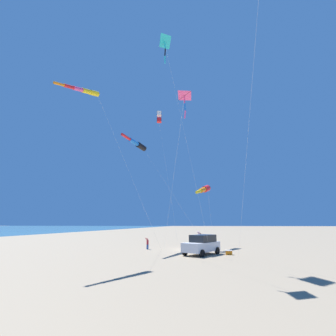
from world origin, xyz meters
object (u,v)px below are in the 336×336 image
Objects in this scene: person_adult_flyer at (200,238)px; person_child_green_jacket at (148,243)px; kite_windsock_small_distant at (137,144)px; kite_box_orange_high_right at (159,117)px; cooler_box at (229,252)px; kite_delta_rainbow_low_near at (164,42)px; kite_windsock_long_streamer_left at (84,91)px; parked_car at (202,244)px; kite_delta_blue_topmost at (184,97)px; kite_windsock_teal_far_right at (204,189)px.

person_child_green_jacket is (-5.97, -6.11, -0.30)m from person_adult_flyer.
kite_windsock_small_distant is 7.44m from kite_box_orange_high_right.
person_adult_flyer is at bearing 41.58° from kite_windsock_small_distant.
kite_delta_rainbow_low_near reaches higher than cooler_box.
kite_delta_rainbow_low_near reaches higher than kite_windsock_long_streamer_left.
kite_windsock_long_streamer_left reaches higher than cooler_box.
kite_box_orange_high_right reaches higher than kite_windsock_small_distant.
parked_car is at bearing -53.50° from kite_box_orange_high_right.
kite_delta_rainbow_low_near reaches higher than person_child_green_jacket.
parked_car is 10.21m from person_adult_flyer.
kite_windsock_long_streamer_left is 10.79m from kite_delta_blue_topmost.
kite_windsock_teal_far_right is (8.23, 4.18, -5.43)m from kite_windsock_small_distant.
cooler_box is at bearing 26.40° from kite_windsock_long_streamer_left.
kite_windsock_long_streamer_left is 15.14m from kite_box_orange_high_right.
kite_windsock_long_streamer_left reaches higher than kite_delta_blue_topmost.
parked_car reaches higher than cooler_box.
kite_delta_blue_topmost is at bearing -90.59° from person_adult_flyer.
cooler_box is at bearing 8.21° from parked_car.
kite_windsock_long_streamer_left is at bearing -162.81° from kite_delta_rainbow_low_near.
person_adult_flyer is 0.10× the size of kite_box_orange_high_right.
person_adult_flyer is (-0.47, 10.20, 0.06)m from parked_car.
kite_windsock_small_distant is 12.11m from kite_delta_rainbow_low_near.
kite_windsock_teal_far_right is at bearing 86.68° from kite_delta_blue_topmost.
kite_windsock_teal_far_right is 17.78m from kite_delta_blue_topmost.
person_adult_flyer is 0.12× the size of kite_windsock_long_streamer_left.
kite_box_orange_high_right is (-5.97, 8.07, 17.52)m from parked_car.
parked_car is 7.46× the size of cooler_box.
kite_windsock_small_distant reaches higher than person_child_green_jacket.
kite_box_orange_high_right is at bearing 103.53° from kite_delta_rainbow_low_near.
kite_delta_blue_topmost is (-3.23, -9.84, 11.37)m from cooler_box.
cooler_box is 0.03× the size of kite_delta_rainbow_low_near.
person_adult_flyer is 22.34m from kite_delta_blue_topmost.
kite_windsock_small_distant is at bearing 162.80° from cooler_box.
kite_windsock_small_distant is 10.71m from kite_windsock_teal_far_right.
kite_windsock_teal_far_right is 18.29m from kite_delta_rainbow_low_near.
cooler_box is at bearing 71.84° from kite_delta_blue_topmost.
kite_windsock_teal_far_right reaches higher than parked_car.
cooler_box is 21.57m from kite_box_orange_high_right.
kite_windsock_long_streamer_left is at bearing -107.09° from kite_box_orange_high_right.
kite_delta_blue_topmost is at bearing -93.32° from kite_windsock_teal_far_right.
person_child_green_jacket is at bearing 147.54° from parked_car.
cooler_box is 22.08m from kite_delta_rainbow_low_near.
cooler_box is 9.75m from person_child_green_jacket.
kite_windsock_long_streamer_left reaches higher than person_adult_flyer.
kite_delta_blue_topmost reaches higher than kite_windsock_teal_far_right.
cooler_box is (2.55, 0.37, -0.74)m from parked_car.
kite_windsock_long_streamer_left reaches higher than kite_windsock_teal_far_right.
kite_windsock_small_distant is at bearing 122.91° from kite_delta_rainbow_low_near.
parked_car is at bearing -92.40° from kite_windsock_teal_far_right.
person_adult_flyer is 6.88m from kite_windsock_teal_far_right.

